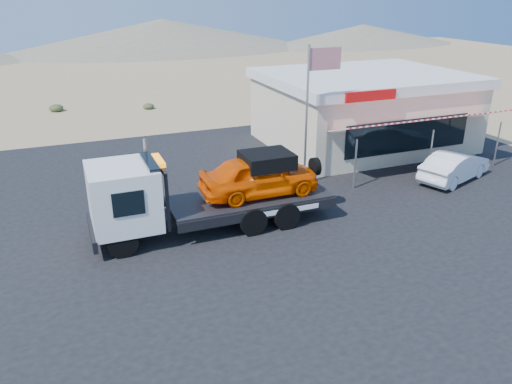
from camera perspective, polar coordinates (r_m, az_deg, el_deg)
ground at (r=16.79m, az=-1.88°, el=-6.58°), size 120.00×120.00×0.00m
asphalt_lot at (r=19.94m, az=0.54°, el=-1.66°), size 32.00×24.00×0.02m
tow_truck at (r=17.67m, az=-5.58°, el=0.37°), size 8.54×2.53×2.86m
white_sedan at (r=24.14m, az=21.75°, el=2.75°), size 4.26×2.69×1.33m
jerky_store at (r=28.23m, az=12.10°, el=9.30°), size 10.40×9.97×3.90m
flagpole at (r=21.29m, az=6.44°, el=10.39°), size 1.55×0.10×6.00m
distant_hills at (r=69.42m, az=-26.76°, el=14.88°), size 126.00×48.00×4.20m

